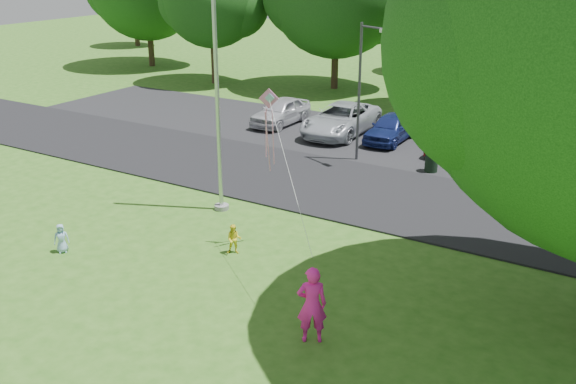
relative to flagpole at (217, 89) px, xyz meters
The scene contains 12 objects.
ground 7.39m from the flagpole, 55.01° to the right, with size 120.00×120.00×0.00m, color #30641A.
park_road 6.73m from the flagpole, 48.81° to the left, with size 60.00×6.00×0.06m, color black.
parking_strip 11.82m from the flagpole, 71.57° to the left, with size 42.00×7.00×0.06m, color black.
flagpole is the anchor object (origin of this frame).
street_lamp 7.50m from the flagpole, 75.79° to the left, with size 1.52×0.76×5.70m.
trash_can 9.62m from the flagpole, 56.79° to the left, with size 0.55×0.55×0.87m.
tree_row 19.95m from the flagpole, 75.18° to the left, with size 64.35×11.94×10.88m.
parked_cars 11.54m from the flagpole, 73.41° to the left, with size 16.97×5.21×1.43m.
woman 8.99m from the flagpole, 39.21° to the right, with size 0.68×0.45×1.87m, color #F921A2.
child_yellow 5.10m from the flagpole, 47.14° to the right, with size 0.44×0.34×0.91m, color yellow.
child_blue 6.64m from the flagpole, 111.49° to the right, with size 0.43×0.28×0.89m, color #96BFE6.
kite 3.49m from the flagpole, 28.23° to the right, with size 3.78×4.00×2.68m.
Camera 1 is at (9.01, -11.28, 8.38)m, focal length 40.00 mm.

